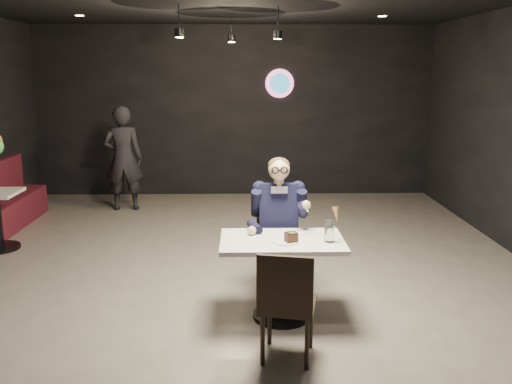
{
  "coord_description": "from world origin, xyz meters",
  "views": [
    {
      "loc": [
        0.17,
        -5.24,
        2.22
      ],
      "look_at": [
        0.29,
        -0.03,
        1.05
      ],
      "focal_mm": 38.0,
      "sensor_mm": 36.0,
      "label": 1
    }
  ],
  "objects_px": {
    "seated_man": "(278,225)",
    "passerby": "(123,158)",
    "chair_far": "(278,250)",
    "sundae_glass": "(329,231)",
    "main_table": "(282,279)",
    "booth_bench": "(6,196)",
    "chair_near": "(288,302)"
  },
  "relations": [
    {
      "from": "seated_man",
      "to": "passerby",
      "type": "distance_m",
      "value": 4.16
    },
    {
      "from": "chair_far",
      "to": "sundae_glass",
      "type": "relative_size",
      "value": 4.84
    },
    {
      "from": "sundae_glass",
      "to": "passerby",
      "type": "xyz_separation_m",
      "value": [
        -2.69,
        4.11,
        -0.0
      ]
    },
    {
      "from": "main_table",
      "to": "booth_bench",
      "type": "distance_m",
      "value": 4.82
    },
    {
      "from": "main_table",
      "to": "booth_bench",
      "type": "relative_size",
      "value": 0.59
    },
    {
      "from": "chair_far",
      "to": "booth_bench",
      "type": "xyz_separation_m",
      "value": [
        -3.76,
        2.48,
        0.01
      ]
    },
    {
      "from": "sundae_glass",
      "to": "seated_man",
      "type": "bearing_deg",
      "value": 122.95
    },
    {
      "from": "sundae_glass",
      "to": "booth_bench",
      "type": "relative_size",
      "value": 0.1
    },
    {
      "from": "booth_bench",
      "to": "passerby",
      "type": "relative_size",
      "value": 1.11
    },
    {
      "from": "chair_far",
      "to": "chair_near",
      "type": "relative_size",
      "value": 1.0
    },
    {
      "from": "chair_far",
      "to": "chair_near",
      "type": "distance_m",
      "value": 1.25
    },
    {
      "from": "passerby",
      "to": "chair_near",
      "type": "bearing_deg",
      "value": 110.08
    },
    {
      "from": "chair_near",
      "to": "passerby",
      "type": "bearing_deg",
      "value": 127.49
    },
    {
      "from": "seated_man",
      "to": "sundae_glass",
      "type": "xyz_separation_m",
      "value": [
        0.41,
        -0.63,
        0.12
      ]
    },
    {
      "from": "main_table",
      "to": "chair_near",
      "type": "distance_m",
      "value": 0.7
    },
    {
      "from": "seated_man",
      "to": "sundae_glass",
      "type": "bearing_deg",
      "value": -57.05
    },
    {
      "from": "chair_near",
      "to": "booth_bench",
      "type": "relative_size",
      "value": 0.49
    },
    {
      "from": "main_table",
      "to": "booth_bench",
      "type": "height_order",
      "value": "booth_bench"
    },
    {
      "from": "chair_near",
      "to": "sundae_glass",
      "type": "xyz_separation_m",
      "value": [
        0.41,
        0.62,
        0.38
      ]
    },
    {
      "from": "chair_near",
      "to": "main_table",
      "type": "bearing_deg",
      "value": 101.74
    },
    {
      "from": "chair_far",
      "to": "passerby",
      "type": "bearing_deg",
      "value": 123.25
    },
    {
      "from": "main_table",
      "to": "chair_far",
      "type": "xyz_separation_m",
      "value": [
        0.0,
        0.55,
        0.09
      ]
    },
    {
      "from": "chair_near",
      "to": "sundae_glass",
      "type": "distance_m",
      "value": 0.84
    },
    {
      "from": "chair_far",
      "to": "sundae_glass",
      "type": "bearing_deg",
      "value": -57.05
    },
    {
      "from": "main_table",
      "to": "sundae_glass",
      "type": "bearing_deg",
      "value": -11.02
    },
    {
      "from": "chair_near",
      "to": "booth_bench",
      "type": "height_order",
      "value": "booth_bench"
    },
    {
      "from": "main_table",
      "to": "chair_far",
      "type": "distance_m",
      "value": 0.56
    },
    {
      "from": "main_table",
      "to": "passerby",
      "type": "height_order",
      "value": "passerby"
    },
    {
      "from": "main_table",
      "to": "seated_man",
      "type": "relative_size",
      "value": 0.76
    },
    {
      "from": "booth_bench",
      "to": "main_table",
      "type": "bearing_deg",
      "value": -38.85
    },
    {
      "from": "main_table",
      "to": "chair_far",
      "type": "height_order",
      "value": "chair_far"
    },
    {
      "from": "main_table",
      "to": "passerby",
      "type": "relative_size",
      "value": 0.65
    }
  ]
}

